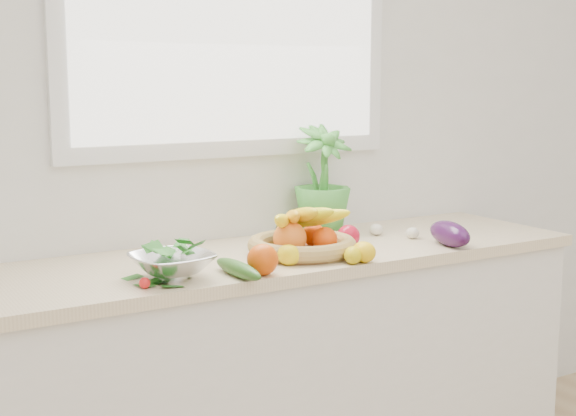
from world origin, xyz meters
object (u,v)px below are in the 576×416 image
apple (348,236)px  eggplant (450,234)px  fruit_basket (301,239)px  colander_with_spinach (172,258)px  potted_herb (322,177)px  cucumber (238,269)px

apple → eggplant: 0.36m
eggplant → fruit_basket: 0.54m
eggplant → colander_with_spinach: (-1.02, 0.06, 0.02)m
apple → eggplant: size_ratio=0.37×
eggplant → potted_herb: 0.52m
apple → potted_herb: 0.31m
cucumber → potted_herb: bearing=36.5°
cucumber → fruit_basket: 0.36m
cucumber → fruit_basket: bearing=27.1°
cucumber → potted_herb: potted_herb is taller
fruit_basket → colander_with_spinach: 0.51m
apple → potted_herb: (0.06, 0.25, 0.18)m
cucumber → colander_with_spinach: colander_with_spinach is taller
apple → potted_herb: bearing=77.6°
eggplant → potted_herb: size_ratio=0.57×
fruit_basket → colander_with_spinach: (-0.50, -0.09, 0.01)m
apple → cucumber: size_ratio=0.31×
eggplant → potted_herb: bearing=123.0°
apple → potted_herb: potted_herb is taller
eggplant → fruit_basket: bearing=163.9°
potted_herb → fruit_basket: bearing=-134.1°
fruit_basket → colander_with_spinach: size_ratio=1.51×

